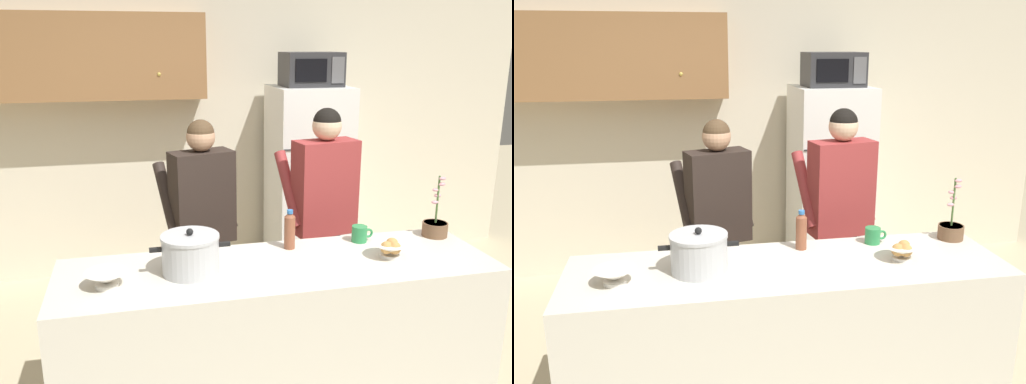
% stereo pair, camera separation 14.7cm
% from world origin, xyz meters
% --- Properties ---
extents(back_wall_unit, '(6.00, 0.48, 2.60)m').
position_xyz_m(back_wall_unit, '(-0.26, 2.25, 1.44)').
color(back_wall_unit, beige).
rests_on(back_wall_unit, ground).
extents(kitchen_island, '(2.32, 0.68, 0.92)m').
position_xyz_m(kitchen_island, '(0.00, 0.00, 0.46)').
color(kitchen_island, silver).
rests_on(kitchen_island, ground).
extents(refrigerator, '(0.64, 0.68, 1.70)m').
position_xyz_m(refrigerator, '(0.77, 1.85, 0.85)').
color(refrigerator, white).
rests_on(refrigerator, ground).
extents(microwave, '(0.48, 0.37, 0.28)m').
position_xyz_m(microwave, '(0.77, 1.83, 1.84)').
color(microwave, '#2D2D30').
rests_on(microwave, refrigerator).
extents(person_near_pot, '(0.56, 0.51, 1.59)m').
position_xyz_m(person_near_pot, '(-0.30, 0.84, 0.98)').
color(person_near_pot, black).
rests_on(person_near_pot, ground).
extents(person_by_sink, '(0.55, 0.48, 1.65)m').
position_xyz_m(person_by_sink, '(0.52, 0.75, 1.03)').
color(person_by_sink, '#33384C').
rests_on(person_by_sink, ground).
extents(cooking_pot, '(0.41, 0.30, 0.24)m').
position_xyz_m(cooking_pot, '(-0.47, 0.01, 1.02)').
color(cooking_pot, silver).
rests_on(cooking_pot, kitchen_island).
extents(coffee_mug, '(0.13, 0.09, 0.10)m').
position_xyz_m(coffee_mug, '(0.55, 0.23, 0.97)').
color(coffee_mug, '#2D8C4C').
rests_on(coffee_mug, kitchen_island).
extents(bread_bowl, '(0.20, 0.20, 0.10)m').
position_xyz_m(bread_bowl, '(0.61, -0.04, 0.97)').
color(bread_bowl, white).
rests_on(bread_bowl, kitchen_island).
extents(empty_bowl, '(0.20, 0.20, 0.08)m').
position_xyz_m(empty_bowl, '(-0.88, -0.07, 0.97)').
color(empty_bowl, white).
rests_on(empty_bowl, kitchen_island).
extents(bottle_near_edge, '(0.06, 0.06, 0.23)m').
position_xyz_m(bottle_near_edge, '(0.12, 0.22, 1.03)').
color(bottle_near_edge, brown).
rests_on(bottle_near_edge, kitchen_island).
extents(potted_orchid, '(0.15, 0.15, 0.38)m').
position_xyz_m(potted_orchid, '(1.04, 0.21, 0.98)').
color(potted_orchid, brown).
rests_on(potted_orchid, kitchen_island).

